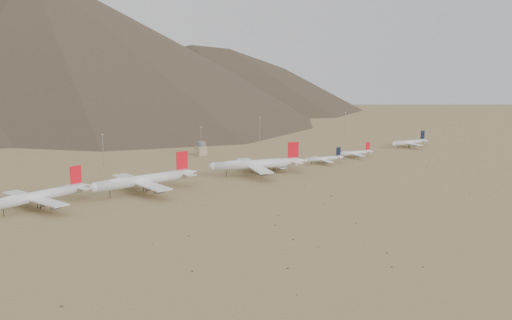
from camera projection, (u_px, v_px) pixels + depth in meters
ground at (258, 184)px, 445.64m from camera, size 3000.00×3000.00×0.00m
widebody_west at (37, 196)px, 378.78m from camera, size 71.78×56.48×21.68m
widebody_centre at (143, 180)px, 419.35m from camera, size 80.62×61.80×23.93m
widebody_east at (256, 164)px, 475.13m from camera, size 74.51×59.43×23.10m
narrowbody_a at (275, 164)px, 492.85m from camera, size 42.30×30.37×13.95m
narrowbody_b at (324, 159)px, 518.43m from camera, size 37.50×27.49×12.53m
narrowbody_c at (355, 153)px, 545.38m from camera, size 37.26×27.19×12.39m
narrowbody_d at (410, 142)px, 597.55m from camera, size 44.42×32.23×14.70m
control_tower at (201, 149)px, 556.23m from camera, size 8.00×8.00×12.00m
mast_west at (103, 148)px, 506.35m from camera, size 2.00×0.60×25.70m
mast_centre at (201, 140)px, 550.87m from camera, size 2.00×0.60×25.70m
mast_east at (260, 129)px, 620.00m from camera, size 2.00×0.60×25.70m
mast_far_east at (345, 123)px, 662.10m from camera, size 2.00×0.60×25.70m
desert_scrub at (290, 237)px, 323.73m from camera, size 410.93×164.98×0.94m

